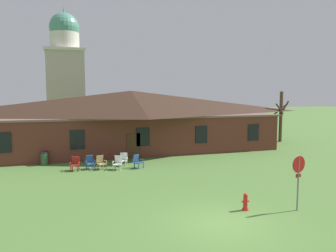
{
  "coord_description": "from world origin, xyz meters",
  "views": [
    {
      "loc": [
        -5.79,
        -11.32,
        5.26
      ],
      "look_at": [
        0.44,
        8.59,
        3.17
      ],
      "focal_mm": 34.21,
      "sensor_mm": 36.0,
      "label": 1
    }
  ],
  "objects_px": {
    "lawn_chair_right_end": "(123,159)",
    "fire_hydrant": "(245,202)",
    "lawn_chair_left_end": "(101,162)",
    "lawn_chair_middle": "(118,162)",
    "lawn_chair_by_porch": "(75,163)",
    "stop_sign": "(298,172)",
    "lawn_chair_near_door": "(90,162)",
    "lawn_chair_far_side": "(138,161)",
    "trash_bin": "(44,158)"
  },
  "relations": [
    {
      "from": "lawn_chair_near_door",
      "to": "lawn_chair_middle",
      "type": "xyz_separation_m",
      "value": [
        1.85,
        -0.75,
        0.0
      ]
    },
    {
      "from": "lawn_chair_by_porch",
      "to": "lawn_chair_near_door",
      "type": "xyz_separation_m",
      "value": [
        1.01,
        0.19,
        0.0
      ]
    },
    {
      "from": "lawn_chair_by_porch",
      "to": "lawn_chair_left_end",
      "type": "xyz_separation_m",
      "value": [
        1.73,
        -0.11,
        0.0
      ]
    },
    {
      "from": "lawn_chair_by_porch",
      "to": "lawn_chair_middle",
      "type": "bearing_deg",
      "value": -11.06
    },
    {
      "from": "stop_sign",
      "to": "trash_bin",
      "type": "height_order",
      "value": "stop_sign"
    },
    {
      "from": "stop_sign",
      "to": "lawn_chair_far_side",
      "type": "bearing_deg",
      "value": 116.38
    },
    {
      "from": "lawn_chair_left_end",
      "to": "lawn_chair_right_end",
      "type": "relative_size",
      "value": 1.0
    },
    {
      "from": "lawn_chair_left_end",
      "to": "lawn_chair_right_end",
      "type": "bearing_deg",
      "value": 19.04
    },
    {
      "from": "stop_sign",
      "to": "lawn_chair_left_end",
      "type": "bearing_deg",
      "value": 125.45
    },
    {
      "from": "lawn_chair_near_door",
      "to": "lawn_chair_far_side",
      "type": "xyz_separation_m",
      "value": [
        3.27,
        -0.71,
        0.0
      ]
    },
    {
      "from": "trash_bin",
      "to": "stop_sign",
      "type": "bearing_deg",
      "value": -49.21
    },
    {
      "from": "lawn_chair_near_door",
      "to": "lawn_chair_middle",
      "type": "bearing_deg",
      "value": -22.12
    },
    {
      "from": "lawn_chair_near_door",
      "to": "fire_hydrant",
      "type": "bearing_deg",
      "value": -59.19
    },
    {
      "from": "stop_sign",
      "to": "fire_hydrant",
      "type": "bearing_deg",
      "value": 161.96
    },
    {
      "from": "lawn_chair_by_porch",
      "to": "lawn_chair_near_door",
      "type": "distance_m",
      "value": 1.03
    },
    {
      "from": "lawn_chair_middle",
      "to": "lawn_chair_left_end",
      "type": "bearing_deg",
      "value": 158.07
    },
    {
      "from": "lawn_chair_middle",
      "to": "lawn_chair_far_side",
      "type": "bearing_deg",
      "value": 1.69
    },
    {
      "from": "lawn_chair_by_porch",
      "to": "fire_hydrant",
      "type": "relative_size",
      "value": 1.21
    },
    {
      "from": "trash_bin",
      "to": "lawn_chair_right_end",
      "type": "bearing_deg",
      "value": -19.98
    },
    {
      "from": "lawn_chair_by_porch",
      "to": "fire_hydrant",
      "type": "bearing_deg",
      "value": -54.75
    },
    {
      "from": "lawn_chair_right_end",
      "to": "lawn_chair_far_side",
      "type": "height_order",
      "value": "same"
    },
    {
      "from": "stop_sign",
      "to": "fire_hydrant",
      "type": "relative_size",
      "value": 3.21
    },
    {
      "from": "fire_hydrant",
      "to": "lawn_chair_right_end",
      "type": "bearing_deg",
      "value": 109.52
    },
    {
      "from": "lawn_chair_left_end",
      "to": "lawn_chair_middle",
      "type": "distance_m",
      "value": 1.21
    },
    {
      "from": "lawn_chair_by_porch",
      "to": "lawn_chair_left_end",
      "type": "relative_size",
      "value": 1.0
    },
    {
      "from": "stop_sign",
      "to": "fire_hydrant",
      "type": "xyz_separation_m",
      "value": [
        -2.23,
        0.73,
        -1.42
      ]
    },
    {
      "from": "lawn_chair_middle",
      "to": "lawn_chair_right_end",
      "type": "relative_size",
      "value": 1.0
    },
    {
      "from": "lawn_chair_by_porch",
      "to": "lawn_chair_far_side",
      "type": "height_order",
      "value": "same"
    },
    {
      "from": "fire_hydrant",
      "to": "lawn_chair_far_side",
      "type": "bearing_deg",
      "value": 106.85
    },
    {
      "from": "fire_hydrant",
      "to": "trash_bin",
      "type": "distance_m",
      "value": 15.78
    },
    {
      "from": "lawn_chair_middle",
      "to": "trash_bin",
      "type": "bearing_deg",
      "value": 148.58
    },
    {
      "from": "lawn_chair_right_end",
      "to": "lawn_chair_near_door",
      "type": "bearing_deg",
      "value": -173.31
    },
    {
      "from": "stop_sign",
      "to": "lawn_chair_near_door",
      "type": "height_order",
      "value": "stop_sign"
    },
    {
      "from": "lawn_chair_middle",
      "to": "lawn_chair_right_end",
      "type": "distance_m",
      "value": 1.18
    },
    {
      "from": "lawn_chair_left_end",
      "to": "trash_bin",
      "type": "relative_size",
      "value": 0.98
    },
    {
      "from": "lawn_chair_left_end",
      "to": "fire_hydrant",
      "type": "relative_size",
      "value": 1.21
    },
    {
      "from": "stop_sign",
      "to": "lawn_chair_far_side",
      "type": "xyz_separation_m",
      "value": [
        -5.16,
        10.41,
        -1.29
      ]
    },
    {
      "from": "lawn_chair_by_porch",
      "to": "lawn_chair_far_side",
      "type": "xyz_separation_m",
      "value": [
        4.27,
        -0.52,
        0.0
      ]
    },
    {
      "from": "lawn_chair_by_porch",
      "to": "fire_hydrant",
      "type": "xyz_separation_m",
      "value": [
        7.21,
        -10.2,
        -0.12
      ]
    },
    {
      "from": "stop_sign",
      "to": "lawn_chair_right_end",
      "type": "relative_size",
      "value": 2.65
    },
    {
      "from": "lawn_chair_middle",
      "to": "lawn_chair_right_end",
      "type": "height_order",
      "value": "same"
    },
    {
      "from": "lawn_chair_near_door",
      "to": "trash_bin",
      "type": "bearing_deg",
      "value": 143.84
    },
    {
      "from": "lawn_chair_near_door",
      "to": "lawn_chair_right_end",
      "type": "height_order",
      "value": "same"
    },
    {
      "from": "lawn_chair_right_end",
      "to": "fire_hydrant",
      "type": "height_order",
      "value": "lawn_chair_right_end"
    },
    {
      "from": "lawn_chair_left_end",
      "to": "trash_bin",
      "type": "bearing_deg",
      "value": 146.13
    },
    {
      "from": "lawn_chair_near_door",
      "to": "stop_sign",
      "type": "bearing_deg",
      "value": -52.84
    },
    {
      "from": "lawn_chair_by_porch",
      "to": "trash_bin",
      "type": "height_order",
      "value": "trash_bin"
    },
    {
      "from": "lawn_chair_right_end",
      "to": "trash_bin",
      "type": "relative_size",
      "value": 0.98
    },
    {
      "from": "lawn_chair_left_end",
      "to": "stop_sign",
      "type": "bearing_deg",
      "value": -54.55
    },
    {
      "from": "lawn_chair_left_end",
      "to": "lawn_chair_far_side",
      "type": "xyz_separation_m",
      "value": [
        2.54,
        -0.41,
        0.0
      ]
    }
  ]
}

